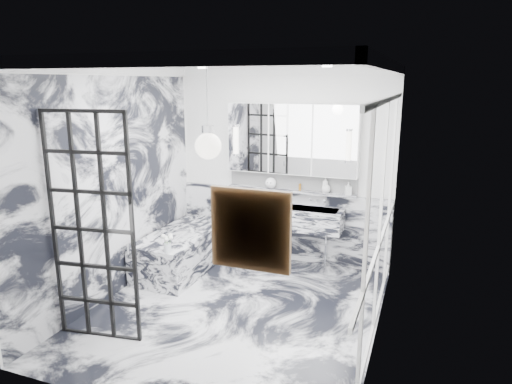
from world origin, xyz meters
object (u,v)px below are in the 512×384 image
at_px(trough_sink, 287,217).
at_px(bathtub, 184,250).
at_px(crittall_door, 92,230).
at_px(mirror_cabinet, 292,139).

bearing_deg(trough_sink, bathtub, -153.52).
relative_size(crittall_door, trough_sink, 1.46).
bearing_deg(mirror_cabinet, bathtub, -147.94).
distance_m(crittall_door, trough_sink, 2.87).
bearing_deg(crittall_door, bathtub, 84.07).
bearing_deg(trough_sink, mirror_cabinet, 90.00).
bearing_deg(mirror_cabinet, trough_sink, -90.00).
relative_size(crittall_door, mirror_cabinet, 1.23).
bearing_deg(crittall_door, trough_sink, 55.67).
height_order(trough_sink, mirror_cabinet, mirror_cabinet).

